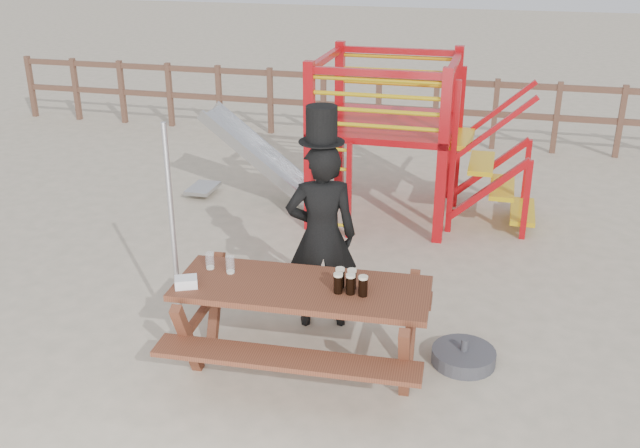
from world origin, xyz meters
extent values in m
plane|color=#C4B298|center=(0.00, 0.00, 0.00)|extent=(60.00, 60.00, 0.00)
cube|color=brown|center=(0.00, 7.00, 1.10)|extent=(15.00, 0.06, 0.10)
cube|color=brown|center=(0.00, 7.00, 0.60)|extent=(15.00, 0.06, 0.10)
cube|color=brown|center=(-7.50, 7.00, 0.60)|extent=(0.09, 0.09, 1.20)
cube|color=brown|center=(-6.50, 7.00, 0.60)|extent=(0.09, 0.09, 1.20)
cube|color=brown|center=(-5.50, 7.00, 0.60)|extent=(0.09, 0.09, 1.20)
cube|color=brown|center=(-4.50, 7.00, 0.60)|extent=(0.09, 0.09, 1.20)
cube|color=brown|center=(-3.50, 7.00, 0.60)|extent=(0.09, 0.09, 1.20)
cube|color=brown|center=(-2.50, 7.00, 0.60)|extent=(0.09, 0.09, 1.20)
cube|color=brown|center=(-1.50, 7.00, 0.60)|extent=(0.09, 0.09, 1.20)
cube|color=brown|center=(-0.50, 7.00, 0.60)|extent=(0.09, 0.09, 1.20)
cube|color=brown|center=(0.50, 7.00, 0.60)|extent=(0.09, 0.09, 1.20)
cube|color=brown|center=(1.50, 7.00, 0.60)|extent=(0.09, 0.09, 1.20)
cube|color=brown|center=(2.50, 7.00, 0.60)|extent=(0.09, 0.09, 1.20)
cube|color=brown|center=(3.50, 7.00, 0.60)|extent=(0.09, 0.09, 1.20)
cube|color=#B50C11|center=(-0.60, 2.80, 1.05)|extent=(0.12, 0.12, 2.10)
cube|color=#B50C11|center=(1.00, 2.80, 1.05)|extent=(0.12, 0.12, 2.10)
cube|color=#B50C11|center=(-0.60, 4.40, 1.05)|extent=(0.12, 0.12, 2.10)
cube|color=#B50C11|center=(1.00, 4.40, 1.05)|extent=(0.12, 0.12, 2.10)
cube|color=#B50C11|center=(0.20, 3.60, 1.20)|extent=(1.72, 1.72, 0.08)
cube|color=#B50C11|center=(0.20, 2.80, 2.00)|extent=(1.60, 0.08, 0.08)
cube|color=#B50C11|center=(0.20, 4.40, 2.00)|extent=(1.60, 0.08, 0.08)
cube|color=#B50C11|center=(-0.60, 3.60, 2.00)|extent=(0.08, 1.60, 0.08)
cube|color=#B50C11|center=(1.00, 3.60, 2.00)|extent=(0.08, 1.60, 0.08)
cylinder|color=gold|center=(0.20, 2.80, 1.38)|extent=(1.50, 0.05, 0.05)
cylinder|color=gold|center=(0.20, 4.40, 1.38)|extent=(1.50, 0.05, 0.05)
cylinder|color=gold|center=(0.20, 2.80, 1.56)|extent=(1.50, 0.05, 0.05)
cylinder|color=gold|center=(0.20, 4.40, 1.56)|extent=(1.50, 0.05, 0.05)
cylinder|color=gold|center=(0.20, 2.80, 1.74)|extent=(1.50, 0.05, 0.05)
cylinder|color=gold|center=(0.20, 4.40, 1.74)|extent=(1.50, 0.05, 0.05)
cylinder|color=gold|center=(0.20, 2.80, 1.92)|extent=(1.50, 0.05, 0.05)
cylinder|color=gold|center=(0.20, 4.40, 1.92)|extent=(1.50, 0.05, 0.05)
cube|color=#B50C11|center=(-0.43, 2.65, 0.60)|extent=(0.06, 0.06, 1.20)
cube|color=#B50C11|center=(-0.07, 2.65, 0.60)|extent=(0.06, 0.06, 1.20)
cylinder|color=gold|center=(-0.25, 2.65, 0.15)|extent=(0.36, 0.04, 0.04)
cylinder|color=gold|center=(-0.25, 2.65, 0.39)|extent=(0.36, 0.04, 0.04)
cylinder|color=gold|center=(-0.25, 2.65, 0.63)|extent=(0.36, 0.04, 0.04)
cylinder|color=gold|center=(-0.25, 2.65, 0.87)|extent=(0.36, 0.04, 0.04)
cylinder|color=gold|center=(-0.25, 2.65, 1.11)|extent=(0.36, 0.04, 0.04)
cube|color=gold|center=(1.15, 3.60, 1.08)|extent=(0.30, 0.90, 0.06)
cube|color=gold|center=(1.43, 3.60, 0.78)|extent=(0.30, 0.90, 0.06)
cube|color=gold|center=(1.71, 3.60, 0.48)|extent=(0.30, 0.90, 0.06)
cube|color=gold|center=(1.99, 3.60, 0.18)|extent=(0.30, 0.90, 0.06)
cube|color=#B50C11|center=(1.55, 3.15, 0.60)|extent=(0.95, 0.08, 0.86)
cube|color=#B50C11|center=(1.55, 4.05, 0.60)|extent=(0.95, 0.08, 0.86)
cube|color=#B2B5BA|center=(-1.50, 3.60, 0.62)|extent=(1.53, 0.55, 1.21)
cube|color=#B2B5BA|center=(-1.50, 3.33, 0.66)|extent=(1.58, 0.04, 1.28)
cube|color=#B2B5BA|center=(-1.50, 3.87, 0.66)|extent=(1.58, 0.04, 1.28)
cube|color=#B2B5BA|center=(-2.40, 3.60, 0.10)|extent=(0.35, 0.55, 0.05)
cube|color=brown|center=(0.17, -0.22, 0.78)|extent=(2.13, 0.90, 0.05)
cube|color=brown|center=(0.20, -0.80, 0.47)|extent=(2.10, 0.40, 0.04)
cube|color=brown|center=(0.13, 0.35, 0.47)|extent=(2.10, 0.40, 0.04)
cube|color=brown|center=(-0.72, -0.27, 0.38)|extent=(0.15, 1.26, 0.75)
cube|color=brown|center=(1.05, -0.17, 0.38)|extent=(0.15, 1.26, 0.75)
imported|color=black|center=(0.12, 0.59, 0.90)|extent=(0.76, 0.61, 1.80)
cube|color=#0C8A17|center=(0.08, 0.73, 1.11)|extent=(0.07, 0.04, 0.42)
cylinder|color=black|center=(0.12, 0.59, 1.80)|extent=(0.41, 0.41, 0.01)
cylinder|color=black|center=(0.12, 0.59, 1.96)|extent=(0.28, 0.28, 0.31)
cube|color=white|center=(0.08, 0.72, 2.07)|extent=(0.14, 0.05, 0.04)
cylinder|color=#B2B2B7|center=(-0.98, -0.18, 1.05)|extent=(0.05, 0.05, 2.10)
cylinder|color=#3E3E44|center=(1.50, 0.22, 0.06)|extent=(0.56, 0.56, 0.13)
cylinder|color=#3E3E44|center=(1.50, 0.22, 0.18)|extent=(0.06, 0.06, 0.11)
cube|color=white|center=(-0.75, -0.47, 0.85)|extent=(0.22, 0.20, 0.08)
cylinder|color=black|center=(0.48, -0.26, 0.89)|extent=(0.07, 0.07, 0.15)
cylinder|color=beige|center=(0.48, -0.26, 0.97)|extent=(0.08, 0.08, 0.02)
cylinder|color=black|center=(0.58, -0.26, 0.89)|extent=(0.07, 0.07, 0.15)
cylinder|color=beige|center=(0.58, -0.26, 0.97)|extent=(0.08, 0.08, 0.02)
cylinder|color=black|center=(0.68, -0.26, 0.89)|extent=(0.07, 0.07, 0.15)
cylinder|color=beige|center=(0.68, -0.26, 0.97)|extent=(0.08, 0.08, 0.02)
cylinder|color=black|center=(0.47, -0.17, 0.89)|extent=(0.07, 0.07, 0.15)
cylinder|color=beige|center=(0.47, -0.17, 0.97)|extent=(0.08, 0.08, 0.02)
cylinder|color=black|center=(0.57, -0.17, 0.89)|extent=(0.07, 0.07, 0.15)
cylinder|color=beige|center=(0.57, -0.17, 0.97)|extent=(0.08, 0.08, 0.02)
cylinder|color=silver|center=(-0.49, -0.15, 0.89)|extent=(0.07, 0.07, 0.15)
cylinder|color=beige|center=(-0.49, -0.15, 0.82)|extent=(0.07, 0.07, 0.02)
cylinder|color=silver|center=(-0.68, -0.12, 0.89)|extent=(0.07, 0.07, 0.15)
cylinder|color=beige|center=(-0.68, -0.12, 0.82)|extent=(0.07, 0.07, 0.02)
camera|label=1|loc=(1.62, -5.21, 3.53)|focal=40.00mm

